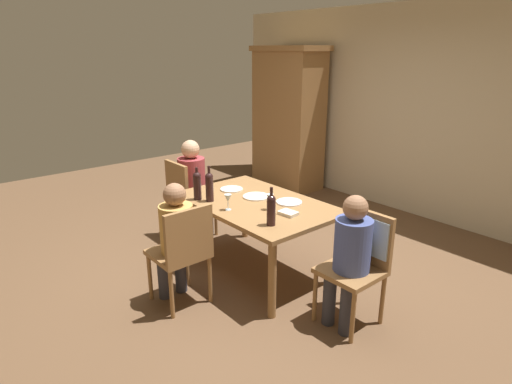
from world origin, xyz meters
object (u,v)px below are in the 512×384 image
chair_left_end (186,194)px  dinner_plate_host (289,202)px  wine_bottle_tall_green (271,209)px  person_man_bearded (350,252)px  wine_bottle_short_olive (197,185)px  dinner_plate_guest_left (256,196)px  chair_right_end (361,252)px  person_woman_host (176,234)px  wine_glass_near_left (270,199)px  armoire_cabinet (288,118)px  chair_near (183,249)px  person_man_guest (194,181)px  dinner_plate_guest_right (232,189)px  dining_table (256,210)px  wine_bottle_dark_red (209,186)px  wine_glass_centre (228,199)px

chair_left_end → dinner_plate_host: size_ratio=3.72×
wine_bottle_tall_green → person_man_bearded: bearing=21.3°
wine_bottle_short_olive → dinner_plate_guest_left: 0.59m
chair_right_end → person_woman_host: bearing=40.2°
dinner_plate_host → wine_glass_near_left: bearing=-86.5°
armoire_cabinet → chair_near: size_ratio=2.37×
person_man_guest → wine_bottle_tall_green: 1.72m
chair_right_end → wine_glass_near_left: size_ratio=6.17×
armoire_cabinet → chair_near: bearing=-57.8°
chair_left_end → dinner_plate_guest_right: bearing=10.6°
dining_table → dinner_plate_host: size_ratio=6.29×
chair_left_end → person_man_guest: 0.17m
chair_right_end → dinner_plate_host: (-0.93, 0.10, 0.14)m
wine_bottle_tall_green → wine_bottle_dark_red: 0.83m
wine_bottle_dark_red → dinner_plate_guest_right: bearing=111.4°
wine_bottle_dark_red → chair_left_end: bearing=164.3°
armoire_cabinet → chair_left_end: size_ratio=2.37×
person_woman_host → wine_glass_centre: (0.03, 0.54, 0.20)m
person_man_guest → dinner_plate_host: (1.38, 0.20, 0.07)m
dinner_plate_guest_left → wine_glass_near_left: bearing=-20.5°
chair_near → person_woman_host: bearing=90.0°
wine_glass_centre → chair_near: bearing=-80.8°
dinner_plate_host → dinner_plate_guest_left: size_ratio=0.93×
person_woman_host → wine_glass_centre: bearing=-2.7°
chair_left_end → wine_bottle_tall_green: 1.72m
wine_bottle_short_olive → wine_glass_centre: (0.42, 0.05, -0.04)m
wine_bottle_dark_red → wine_bottle_tall_green: bearing=3.6°
dining_table → person_man_guest: 1.16m
armoire_cabinet → wine_glass_centre: (1.88, -2.58, -0.26)m
armoire_cabinet → dinner_plate_guest_left: size_ratio=8.22×
wine_glass_centre → chair_left_end: bearing=167.9°
wine_bottle_dark_red → wine_bottle_short_olive: bearing=-152.0°
chair_right_end → wine_bottle_dark_red: 1.56m
dining_table → wine_bottle_short_olive: (-0.42, -0.39, 0.23)m
person_man_bearded → dinner_plate_host: 0.97m
person_woman_host → wine_glass_centre: size_ratio=7.32×
wine_bottle_tall_green → wine_glass_near_left: bearing=139.8°
chair_right_end → chair_left_end: (-2.32, -0.21, -0.06)m
armoire_cabinet → person_man_bearded: 3.82m
wine_glass_near_left → dinner_plate_guest_left: bearing=159.5°
person_woman_host → person_man_guest: bearing=51.5°
wine_bottle_tall_green → person_man_guest: bearing=169.9°
wine_glass_near_left → wine_glass_centre: 0.38m
wine_bottle_tall_green → chair_right_end: bearing=32.0°
armoire_cabinet → person_man_guest: armoire_cabinet is taller
person_man_bearded → wine_bottle_dark_red: 1.51m
person_man_bearded → wine_bottle_tall_green: size_ratio=3.30×
chair_near → chair_left_end: (-1.25, 0.79, 0.00)m
chair_near → dining_table: bearing=5.7°
wine_glass_near_left → dinner_plate_guest_right: size_ratio=0.63×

